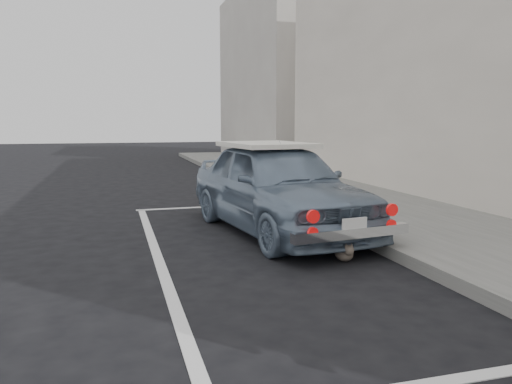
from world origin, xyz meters
TOP-DOWN VIEW (x-y plane):
  - ground at (0.00, 0.00)m, footprint 80.00×80.00m
  - sidewalk at (3.20, 2.00)m, footprint 2.80×40.00m
  - building_far at (6.35, 20.00)m, footprint 3.50×10.00m
  - pline_rear at (0.50, -0.50)m, footprint 3.00×0.12m
  - pline_front at (0.50, 6.50)m, footprint 3.00×0.12m
  - pline_side at (-0.90, 3.00)m, footprint 0.12×7.00m
  - retro_coupe at (0.98, 4.03)m, footprint 2.14×4.23m
  - cat at (1.23, 2.24)m, footprint 0.23×0.47m

SIDE VIEW (x-z plane):
  - ground at x=0.00m, z-range 0.00..0.00m
  - pline_rear at x=0.50m, z-range 0.00..0.01m
  - pline_front at x=0.50m, z-range 0.00..0.01m
  - pline_side at x=-0.90m, z-range 0.00..0.01m
  - sidewalk at x=3.20m, z-range 0.00..0.15m
  - cat at x=1.23m, z-range -0.01..0.24m
  - retro_coupe at x=0.98m, z-range 0.01..1.39m
  - building_far at x=6.35m, z-range 0.00..8.00m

